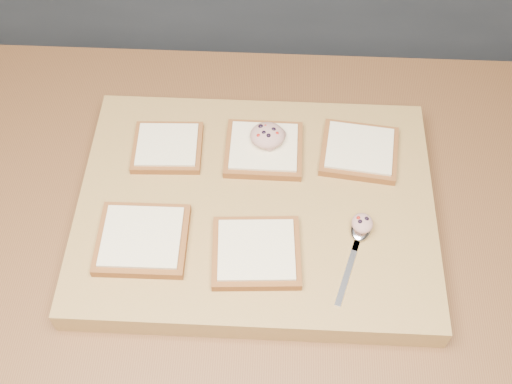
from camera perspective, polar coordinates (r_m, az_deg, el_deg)
island_counter at (r=1.40m, az=4.07°, el=-13.26°), size 2.00×0.80×0.90m
cutting_board at (r=1.00m, az=-0.00°, el=-1.43°), size 0.54×0.41×0.04m
bread_far_left at (r=1.04m, az=-7.87°, el=3.99°), size 0.11×0.10×0.02m
bread_far_center at (r=1.03m, az=0.70°, el=3.85°), size 0.12×0.11×0.02m
bread_far_right at (r=1.04m, az=9.17°, el=3.65°), size 0.13×0.12×0.02m
bread_near_left at (r=0.95m, az=-10.07°, el=-4.14°), size 0.13×0.12×0.02m
bread_near_center at (r=0.92m, az=0.03°, el=-5.36°), size 0.13×0.12×0.02m
tuna_salad_dollop at (r=1.02m, az=1.02°, el=5.07°), size 0.06×0.05×0.03m
spoon at (r=0.95m, az=9.15°, el=-3.76°), size 0.06×0.15×0.01m
spoon_salad at (r=0.95m, az=9.43°, el=-2.74°), size 0.03×0.03×0.02m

